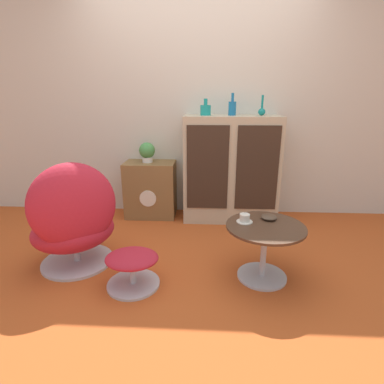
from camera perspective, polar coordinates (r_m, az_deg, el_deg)
ground_plane at (r=2.53m, az=-0.18°, el=-14.61°), size 12.00×12.00×0.00m
wall_back at (r=3.52m, az=1.13°, el=16.85°), size 6.40×0.06×2.60m
sideboard at (r=3.37m, az=7.36°, el=4.35°), size 1.03×0.44×1.16m
tv_console at (r=3.53m, az=-7.86°, el=0.52°), size 0.57×0.38×0.64m
egg_chair at (r=2.58m, az=-21.59°, el=-4.89°), size 0.89×0.88×0.91m
ottoman at (r=2.31m, az=-11.33°, el=-13.30°), size 0.39×0.39×0.27m
coffee_table at (r=2.37m, az=13.60°, el=-9.54°), size 0.59×0.59×0.44m
vase_leftmost at (r=3.28m, az=2.60°, el=15.40°), size 0.11×0.11×0.17m
vase_inner_left at (r=3.28m, az=7.67°, el=15.62°), size 0.08×0.08×0.23m
vase_inner_right at (r=3.32m, az=13.16°, el=14.89°), size 0.07×0.07×0.21m
potted_plant at (r=3.43m, az=-8.56°, el=7.63°), size 0.18×0.18×0.22m
teacup at (r=2.32m, az=10.00°, el=-5.04°), size 0.12×0.12×0.06m
bowl at (r=2.42m, az=14.43°, el=-4.64°), size 0.12×0.12×0.04m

